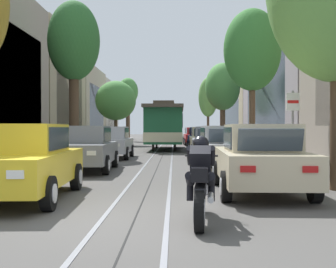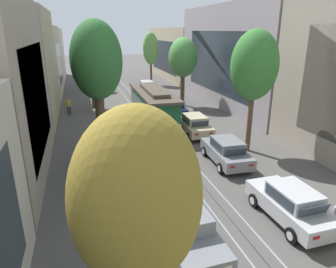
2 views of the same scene
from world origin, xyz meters
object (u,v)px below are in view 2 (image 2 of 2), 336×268
at_px(parked_car_silver_second_right, 291,204).
at_px(street_tree_kerb_left_second, 97,63).
at_px(parked_car_grey_second_left, 186,229).
at_px(street_tree_kerb_right_mid, 183,58).
at_px(parked_car_beige_fourth_right, 194,125).
at_px(fire_hydrant, 335,214).
at_px(parked_car_navy_fifth_right, 173,107).
at_px(street_tree_kerb_right_fourth, 151,49).
at_px(parked_car_silver_mid_left, 148,161).
at_px(pedestrian_on_right_pavement, 68,105).
at_px(street_tree_kerb_left_fourth, 84,47).
at_px(cable_car_trolley, 154,108).
at_px(street_tree_kerb_left_near, 137,203).
at_px(parked_car_grey_mid_right, 226,151).
at_px(street_tree_kerb_right_second, 255,66).
at_px(parked_car_silver_far_right, 147,87).
at_px(pedestrian_crossing_far, 101,179).
at_px(street_tree_kerb_left_mid, 91,70).
at_px(parked_car_red_sixth_right, 159,97).

height_order(parked_car_silver_second_right, street_tree_kerb_left_second, street_tree_kerb_left_second).
xyz_separation_m(parked_car_grey_second_left, street_tree_kerb_left_second, (-2.34, 8.27, 5.31)).
bearing_deg(street_tree_kerb_right_mid, parked_car_beige_fourth_right, -103.28).
bearing_deg(parked_car_silver_second_right, parked_car_beige_fourth_right, 89.43).
height_order(street_tree_kerb_left_second, fire_hydrant, street_tree_kerb_left_second).
height_order(parked_car_navy_fifth_right, street_tree_kerb_right_fourth, street_tree_kerb_right_fourth).
bearing_deg(parked_car_beige_fourth_right, street_tree_kerb_right_fourth, 84.85).
height_order(parked_car_silver_mid_left, pedestrian_on_right_pavement, pedestrian_on_right_pavement).
xyz_separation_m(street_tree_kerb_left_fourth, cable_car_trolley, (4.79, -20.27, -3.97)).
bearing_deg(fire_hydrant, street_tree_kerb_left_second, 135.98).
bearing_deg(street_tree_kerb_left_near, pedestrian_on_right_pavement, 94.73).
bearing_deg(street_tree_kerb_left_fourth, parked_car_silver_second_right, -78.39).
height_order(parked_car_grey_mid_right, street_tree_kerb_right_second, street_tree_kerb_right_second).
bearing_deg(parked_car_silver_mid_left, parked_car_grey_mid_right, 1.96).
relative_size(parked_car_grey_second_left, parked_car_navy_fifth_right, 1.00).
bearing_deg(street_tree_kerb_left_fourth, street_tree_kerb_left_second, -90.02).
distance_m(parked_car_navy_fifth_right, fire_hydrant, 18.58).
bearing_deg(parked_car_silver_mid_left, parked_car_beige_fourth_right, 49.41).
height_order(parked_car_silver_far_right, pedestrian_crossing_far, pedestrian_crossing_far).
distance_m(parked_car_silver_second_right, street_tree_kerb_left_mid, 24.16).
bearing_deg(fire_hydrant, parked_car_silver_second_right, 156.51).
relative_size(parked_car_navy_fifth_right, parked_car_red_sixth_right, 1.01).
distance_m(parked_car_navy_fifth_right, street_tree_kerb_right_fourth, 18.79).
distance_m(parked_car_silver_mid_left, parked_car_grey_mid_right, 4.95).
xyz_separation_m(parked_car_silver_mid_left, parked_car_silver_far_right, (5.02, 23.16, 0.00)).
relative_size(parked_car_beige_fourth_right, street_tree_kerb_left_second, 0.52).
bearing_deg(street_tree_kerb_left_fourth, street_tree_kerb_right_second, -70.58).
distance_m(street_tree_kerb_right_fourth, pedestrian_crossing_far, 33.53).
bearing_deg(pedestrian_crossing_far, parked_car_grey_mid_right, 14.69).
distance_m(parked_car_grey_second_left, parked_car_silver_mid_left, 6.44).
bearing_deg(parked_car_silver_second_right, street_tree_kerb_left_second, 132.51).
xyz_separation_m(parked_car_navy_fifth_right, parked_car_red_sixth_right, (-0.10, 5.13, 0.00)).
relative_size(parked_car_silver_second_right, parked_car_navy_fifth_right, 0.99).
distance_m(street_tree_kerb_left_near, cable_car_trolley, 20.01).
bearing_deg(street_tree_kerb_left_mid, street_tree_kerb_right_fourth, 54.57).
height_order(parked_car_silver_mid_left, parked_car_grey_mid_right, same).
bearing_deg(parked_car_silver_second_right, street_tree_kerb_right_mid, 83.65).
distance_m(cable_car_trolley, fire_hydrant, 16.08).
height_order(parked_car_grey_second_left, street_tree_kerb_left_near, street_tree_kerb_left_near).
xyz_separation_m(street_tree_kerb_right_second, street_tree_kerb_right_mid, (-0.03, 13.80, -0.65)).
bearing_deg(parked_car_grey_second_left, street_tree_kerb_left_mid, 95.20).
bearing_deg(cable_car_trolley, street_tree_kerb_left_mid, 119.36).
xyz_separation_m(parked_car_silver_second_right, parked_car_navy_fifth_right, (0.19, 17.78, 0.00)).
relative_size(parked_car_silver_mid_left, parked_car_grey_mid_right, 0.99).
distance_m(parked_car_red_sixth_right, street_tree_kerb_left_near, 28.56).
bearing_deg(parked_car_red_sixth_right, parked_car_grey_second_left, -102.00).
xyz_separation_m(street_tree_kerb_right_second, fire_hydrant, (-0.74, -8.47, -5.24)).
xyz_separation_m(street_tree_kerb_left_near, street_tree_kerb_right_fourth, (9.63, 40.32, 0.48)).
distance_m(parked_car_silver_mid_left, cable_car_trolley, 9.12).
xyz_separation_m(pedestrian_on_right_pavement, fire_hydrant, (11.11, -21.51, -0.53)).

